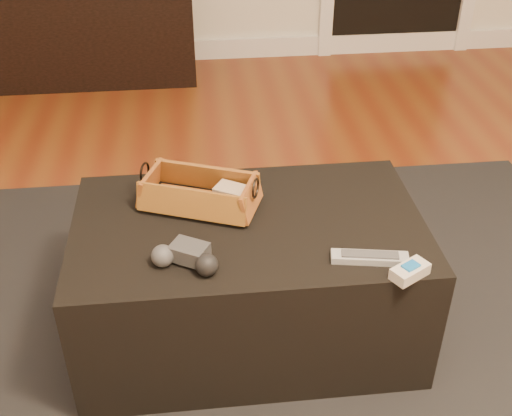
{
  "coord_description": "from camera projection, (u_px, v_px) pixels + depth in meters",
  "views": [
    {
      "loc": [
        -0.01,
        -1.17,
        1.48
      ],
      "look_at": [
        0.15,
        0.29,
        0.49
      ],
      "focal_mm": 45.0,
      "sensor_mm": 36.0,
      "label": 1
    }
  ],
  "objects": [
    {
      "name": "ottoman",
      "position": [
        249.0,
        279.0,
        1.94
      ],
      "size": [
        1.0,
        0.6,
        0.42
      ],
      "primitive_type": "cube",
      "color": "black",
      "rests_on": "area_rug"
    },
    {
      "name": "floor",
      "position": [
        216.0,
        416.0,
        1.8
      ],
      "size": [
        5.0,
        5.5,
        0.01
      ],
      "primitive_type": "cube",
      "color": "brown",
      "rests_on": "ground"
    },
    {
      "name": "cream_gadget",
      "position": [
        410.0,
        271.0,
        1.61
      ],
      "size": [
        0.11,
        0.09,
        0.04
      ],
      "color": "beige",
      "rests_on": "ottoman"
    },
    {
      "name": "silver_remote",
      "position": [
        370.0,
        257.0,
        1.67
      ],
      "size": [
        0.21,
        0.08,
        0.02
      ],
      "color": "#ACAFB4",
      "rests_on": "ottoman"
    },
    {
      "name": "media_cabinet",
      "position": [
        62.0,
        29.0,
        3.63
      ],
      "size": [
        1.48,
        0.45,
        0.58
      ],
      "primitive_type": "cube",
      "color": "black",
      "rests_on": "floor"
    },
    {
      "name": "tv_remote",
      "position": [
        193.0,
        201.0,
        1.87
      ],
      "size": [
        0.18,
        0.09,
        0.02
      ],
      "primitive_type": "cube",
      "rotation": [
        0.0,
        0.0,
        -0.27
      ],
      "color": "black",
      "rests_on": "wicker_basket"
    },
    {
      "name": "game_controller",
      "position": [
        186.0,
        257.0,
        1.64
      ],
      "size": [
        0.19,
        0.15,
        0.06
      ],
      "color": "#333436",
      "rests_on": "ottoman"
    },
    {
      "name": "baseboard",
      "position": [
        190.0,
        50.0,
        4.01
      ],
      "size": [
        5.0,
        0.04,
        0.12
      ],
      "primitive_type": "cube",
      "color": "white",
      "rests_on": "floor"
    },
    {
      "name": "cloth_bundle",
      "position": [
        232.0,
        195.0,
        1.87
      ],
      "size": [
        0.11,
        0.1,
        0.05
      ],
      "primitive_type": "cube",
      "rotation": [
        0.0,
        0.0,
        -0.55
      ],
      "color": "tan",
      "rests_on": "wicker_basket"
    },
    {
      "name": "area_rug",
      "position": [
        251.0,
        342.0,
        2.02
      ],
      "size": [
        2.6,
        2.0,
        0.01
      ],
      "primitive_type": "cube",
      "color": "black",
      "rests_on": "floor"
    },
    {
      "name": "wicker_basket",
      "position": [
        200.0,
        194.0,
        1.87
      ],
      "size": [
        0.38,
        0.29,
        0.12
      ],
      "color": "#A75B25",
      "rests_on": "ottoman"
    }
  ]
}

